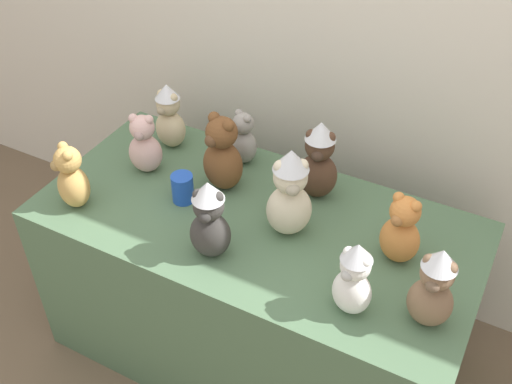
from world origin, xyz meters
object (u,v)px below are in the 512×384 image
Objects in this scene: teddy_bear_cream at (290,194)px; party_cup_blue at (183,188)px; teddy_bear_mocha at (433,288)px; teddy_bear_honey at (72,178)px; teddy_bear_charcoal at (209,220)px; teddy_bear_ash at (243,139)px; teddy_bear_ginger at (401,231)px; teddy_bear_sand at (169,116)px; teddy_bear_blush at (145,145)px; display_table at (256,289)px; teddy_bear_snow at (353,279)px; teddy_bear_chestnut at (222,155)px; teddy_bear_cocoa at (319,161)px.

teddy_bear_cream reaches higher than party_cup_blue.
teddy_bear_mocha is at bearing -7.95° from party_cup_blue.
teddy_bear_charcoal is (0.56, 0.01, 0.03)m from teddy_bear_honey.
teddy_bear_ash is 0.75× the size of teddy_bear_charcoal.
teddy_bear_cream reaches higher than teddy_bear_ginger.
teddy_bear_charcoal reaches higher than teddy_bear_mocha.
teddy_bear_sand reaches higher than teddy_bear_ash.
teddy_bear_blush is at bearing 101.62° from teddy_bear_honey.
teddy_bear_blush is at bearing 158.65° from party_cup_blue.
teddy_bear_honey is (-0.09, -0.47, -0.02)m from teddy_bear_sand.
teddy_bear_cream is 0.42m from party_cup_blue.
teddy_bear_snow reaches higher than display_table.
teddy_bear_chestnut reaches higher than teddy_bear_snow.
teddy_bear_charcoal is (-0.55, -0.26, 0.03)m from teddy_bear_ginger.
teddy_bear_ash is 0.86× the size of teddy_bear_ginger.
teddy_bear_mocha reaches higher than teddy_bear_honey.
teddy_bear_sand is 0.48m from teddy_bear_honey.
teddy_bear_sand is 0.96× the size of teddy_bear_mocha.
teddy_bear_snow is at bearing -86.82° from teddy_bear_ginger.
teddy_bear_sand is at bearing 168.50° from teddy_bear_snow.
display_table is at bearing 7.01° from party_cup_blue.
teddy_bear_cocoa reaches higher than party_cup_blue.
teddy_bear_cream is at bearing 163.75° from teddy_bear_mocha.
teddy_bear_ginger is at bearing 45.95° from teddy_bear_honey.
teddy_bear_cocoa is at bearing 35.54° from teddy_bear_chestnut.
teddy_bear_charcoal is 0.53m from teddy_bear_blush.
teddy_bear_cream reaches higher than teddy_bear_honey.
teddy_bear_blush is (-1.15, 0.22, -0.03)m from teddy_bear_mocha.
teddy_bear_charcoal reaches higher than display_table.
teddy_bear_chestnut is at bearing 127.55° from teddy_bear_cream.
teddy_bear_mocha is 1.08× the size of teddy_bear_snow.
teddy_bear_chestnut reaches higher than display_table.
teddy_bear_mocha is at bearing 34.99° from teddy_bear_honey.
teddy_bear_ash is (-0.85, 0.44, -0.04)m from teddy_bear_mocha.
teddy_bear_sand is 0.35m from teddy_bear_chestnut.
teddy_bear_ash is at bearing 76.08° from party_cup_blue.
teddy_bear_sand reaches higher than party_cup_blue.
teddy_bear_cream reaches higher than teddy_bear_chestnut.
teddy_bear_mocha is (0.65, -0.16, 0.51)m from display_table.
teddy_bear_honey is 0.87× the size of teddy_bear_mocha.
display_table is at bearing 167.05° from teddy_bear_snow.
teddy_bear_chestnut is at bearing 70.99° from teddy_bear_honey.
teddy_bear_sand is 0.65m from teddy_bear_charcoal.
teddy_bear_ash is 0.89× the size of teddy_bear_blush.
teddy_bear_honey is at bearing -176.17° from teddy_bear_mocha.
teddy_bear_cream is at bearing 35.27° from teddy_bear_charcoal.
party_cup_blue is at bearing -172.99° from display_table.
teddy_bear_cocoa reaches higher than teddy_bear_sand.
teddy_bear_cocoa reaches higher than teddy_bear_blush.
teddy_bear_snow is at bearing -11.87° from teddy_bear_chestnut.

